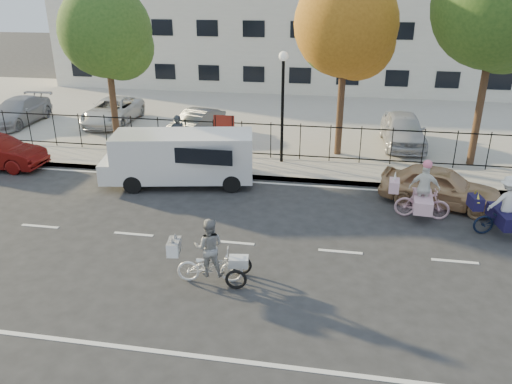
% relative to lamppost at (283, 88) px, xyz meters
% --- Properties ---
extents(ground, '(120.00, 120.00, 0.00)m').
position_rel_lamppost_xyz_m(ground, '(-0.50, -6.80, -3.11)').
color(ground, '#333334').
extents(road_markings, '(60.00, 9.52, 0.01)m').
position_rel_lamppost_xyz_m(road_markings, '(-0.50, -6.80, -3.11)').
color(road_markings, silver).
rests_on(road_markings, ground).
extents(curb, '(60.00, 0.10, 0.15)m').
position_rel_lamppost_xyz_m(curb, '(-0.50, -1.75, -3.04)').
color(curb, '#A8A399').
rests_on(curb, ground).
extents(sidewalk, '(60.00, 2.20, 0.15)m').
position_rel_lamppost_xyz_m(sidewalk, '(-0.50, -0.70, -3.04)').
color(sidewalk, '#A8A399').
rests_on(sidewalk, ground).
extents(parking_lot, '(60.00, 15.60, 0.15)m').
position_rel_lamppost_xyz_m(parking_lot, '(-0.50, 8.20, -3.04)').
color(parking_lot, '#A8A399').
rests_on(parking_lot, ground).
extents(iron_fence, '(58.00, 0.06, 1.50)m').
position_rel_lamppost_xyz_m(iron_fence, '(-0.50, 0.40, -2.21)').
color(iron_fence, black).
rests_on(iron_fence, sidewalk).
extents(building, '(34.00, 10.00, 6.00)m').
position_rel_lamppost_xyz_m(building, '(-0.50, 18.20, -0.11)').
color(building, silver).
rests_on(building, ground).
extents(lamppost, '(0.36, 0.36, 4.33)m').
position_rel_lamppost_xyz_m(lamppost, '(0.00, 0.00, 0.00)').
color(lamppost, black).
rests_on(lamppost, sidewalk).
extents(street_sign, '(0.85, 0.06, 1.80)m').
position_rel_lamppost_xyz_m(street_sign, '(-2.35, 0.00, -1.70)').
color(street_sign, black).
rests_on(street_sign, sidewalk).
extents(zebra_trike, '(1.98, 0.89, 1.69)m').
position_rel_lamppost_xyz_m(zebra_trike, '(-0.64, -8.82, -2.46)').
color(zebra_trike, white).
rests_on(zebra_trike, ground).
extents(unicorn_bike, '(1.92, 1.34, 1.92)m').
position_rel_lamppost_xyz_m(unicorn_bike, '(4.90, -4.18, -2.40)').
color(unicorn_bike, '#E0ABBB').
rests_on(unicorn_bike, ground).
extents(bull_bike, '(1.99, 1.38, 1.81)m').
position_rel_lamppost_xyz_m(bull_bike, '(7.11, -4.90, -2.39)').
color(bull_bike, black).
rests_on(bull_bike, ground).
extents(white_van, '(5.66, 2.72, 1.91)m').
position_rel_lamppost_xyz_m(white_van, '(-3.31, -2.70, -2.06)').
color(white_van, white).
rests_on(white_van, ground).
extents(gold_sedan, '(4.08, 2.56, 1.29)m').
position_rel_lamppost_xyz_m(gold_sedan, '(5.62, -3.00, -2.46)').
color(gold_sedan, tan).
rests_on(gold_sedan, ground).
extents(pedestrian, '(0.74, 0.63, 1.73)m').
position_rel_lamppost_xyz_m(pedestrian, '(-4.32, 0.00, -2.10)').
color(pedestrian, black).
rests_on(pedestrian, sidewalk).
extents(lot_car_a, '(1.94, 4.49, 1.29)m').
position_rel_lamppost_xyz_m(lot_car_a, '(-14.00, 3.54, -2.32)').
color(lot_car_a, '#999AA0').
rests_on(lot_car_a, parking_lot).
extents(lot_car_b, '(2.30, 4.62, 1.26)m').
position_rel_lamppost_xyz_m(lot_car_b, '(-9.29, 4.50, -2.33)').
color(lot_car_b, silver).
rests_on(lot_car_b, parking_lot).
extents(lot_car_c, '(2.18, 3.81, 1.19)m').
position_rel_lamppost_xyz_m(lot_car_c, '(-4.44, 3.07, -2.37)').
color(lot_car_c, '#4A4E52').
rests_on(lot_car_c, parking_lot).
extents(lot_car_d, '(1.85, 4.28, 1.44)m').
position_rel_lamppost_xyz_m(lot_car_d, '(4.99, 3.08, -2.24)').
color(lot_car_d, '#B7B8BF').
rests_on(lot_car_d, parking_lot).
extents(tree_west, '(3.76, 3.76, 6.90)m').
position_rel_lamppost_xyz_m(tree_west, '(-7.29, 0.93, 1.72)').
color(tree_west, '#442D1D').
rests_on(tree_west, ground).
extents(tree_mid, '(4.02, 4.02, 7.36)m').
position_rel_lamppost_xyz_m(tree_mid, '(2.35, 1.46, 2.04)').
color(tree_mid, '#442D1D').
rests_on(tree_mid, ground).
extents(tree_east, '(4.60, 4.60, 8.43)m').
position_rel_lamppost_xyz_m(tree_east, '(7.60, 1.07, 2.79)').
color(tree_east, '#442D1D').
rests_on(tree_east, ground).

